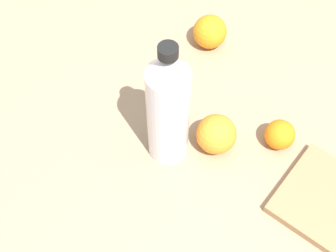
{
  "coord_description": "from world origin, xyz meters",
  "views": [
    {
      "loc": [
        0.33,
        -0.36,
        0.83
      ],
      "look_at": [
        -0.03,
        -0.01,
        0.08
      ],
      "focal_mm": 51.18,
      "sensor_mm": 36.0,
      "label": 1
    }
  ],
  "objects_px": {
    "water_bottle": "(168,107)",
    "orange_1": "(216,134)",
    "orange_0": "(210,32)",
    "orange_2": "(280,135)"
  },
  "relations": [
    {
      "from": "water_bottle",
      "to": "orange_1",
      "type": "bearing_deg",
      "value": -84.58
    },
    {
      "from": "water_bottle",
      "to": "orange_2",
      "type": "bearing_deg",
      "value": -85.72
    },
    {
      "from": "water_bottle",
      "to": "orange_0",
      "type": "bearing_deg",
      "value": -17.35
    },
    {
      "from": "water_bottle",
      "to": "orange_1",
      "type": "xyz_separation_m",
      "value": [
        0.06,
        0.07,
        -0.1
      ]
    },
    {
      "from": "orange_2",
      "to": "orange_0",
      "type": "bearing_deg",
      "value": 159.73
    },
    {
      "from": "orange_0",
      "to": "orange_2",
      "type": "distance_m",
      "value": 0.3
    },
    {
      "from": "water_bottle",
      "to": "orange_1",
      "type": "height_order",
      "value": "water_bottle"
    },
    {
      "from": "orange_0",
      "to": "orange_1",
      "type": "height_order",
      "value": "orange_1"
    },
    {
      "from": "orange_0",
      "to": "orange_1",
      "type": "bearing_deg",
      "value": -45.12
    },
    {
      "from": "water_bottle",
      "to": "orange_1",
      "type": "distance_m",
      "value": 0.14
    }
  ]
}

